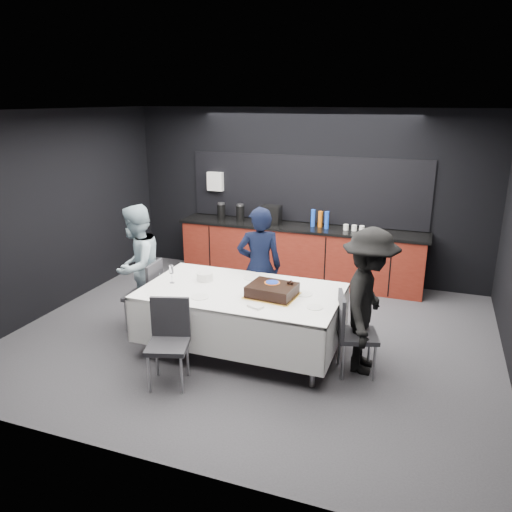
# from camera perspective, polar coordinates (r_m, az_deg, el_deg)

# --- Properties ---
(ground) EXTENTS (6.00, 6.00, 0.00)m
(ground) POSITION_cam_1_polar(r_m,az_deg,el_deg) (6.53, -0.30, -9.06)
(ground) COLOR #3F3E43
(ground) RESTS_ON ground
(room_shell) EXTENTS (6.04, 5.04, 2.82)m
(room_shell) POSITION_cam_1_polar(r_m,az_deg,el_deg) (5.94, -0.33, 7.18)
(room_shell) COLOR white
(room_shell) RESTS_ON ground
(kitchenette) EXTENTS (4.10, 0.64, 2.05)m
(kitchenette) POSITION_cam_1_polar(r_m,az_deg,el_deg) (8.31, 4.90, 0.80)
(kitchenette) COLOR #60180F
(kitchenette) RESTS_ON ground
(party_table) EXTENTS (2.32, 1.32, 0.78)m
(party_table) POSITION_cam_1_polar(r_m,az_deg,el_deg) (5.93, -1.66, -5.14)
(party_table) COLOR #99999E
(party_table) RESTS_ON ground
(cake_assembly) EXTENTS (0.60, 0.50, 0.17)m
(cake_assembly) POSITION_cam_1_polar(r_m,az_deg,el_deg) (5.67, 1.86, -3.95)
(cake_assembly) COLOR gold
(cake_assembly) RESTS_ON party_table
(plate_stack) EXTENTS (0.20, 0.20, 0.10)m
(plate_stack) POSITION_cam_1_polar(r_m,az_deg,el_deg) (6.20, -5.87, -2.33)
(plate_stack) COLOR white
(plate_stack) RESTS_ON party_table
(loose_plate_near) EXTENTS (0.21, 0.21, 0.01)m
(loose_plate_near) POSITION_cam_1_polar(r_m,az_deg,el_deg) (5.70, -6.45, -4.66)
(loose_plate_near) COLOR white
(loose_plate_near) RESTS_ON party_table
(loose_plate_right_a) EXTENTS (0.20, 0.20, 0.01)m
(loose_plate_right_a) POSITION_cam_1_polar(r_m,az_deg,el_deg) (5.77, 5.49, -4.33)
(loose_plate_right_a) COLOR white
(loose_plate_right_a) RESTS_ON party_table
(loose_plate_right_b) EXTENTS (0.18, 0.18, 0.01)m
(loose_plate_right_b) POSITION_cam_1_polar(r_m,az_deg,el_deg) (5.43, 6.73, -5.83)
(loose_plate_right_b) COLOR white
(loose_plate_right_b) RESTS_ON party_table
(loose_plate_far) EXTENTS (0.21, 0.21, 0.01)m
(loose_plate_far) POSITION_cam_1_polar(r_m,az_deg,el_deg) (6.25, -0.48, -2.50)
(loose_plate_far) COLOR white
(loose_plate_far) RESTS_ON party_table
(fork_pile) EXTENTS (0.19, 0.16, 0.03)m
(fork_pile) POSITION_cam_1_polar(r_m,az_deg,el_deg) (5.39, -0.07, -5.76)
(fork_pile) COLOR white
(fork_pile) RESTS_ON party_table
(champagne_flute) EXTENTS (0.06, 0.06, 0.22)m
(champagne_flute) POSITION_cam_1_polar(r_m,az_deg,el_deg) (6.13, -9.65, -1.65)
(champagne_flute) COLOR white
(champagne_flute) RESTS_ON party_table
(chair_left) EXTENTS (0.45, 0.45, 0.92)m
(chair_left) POSITION_cam_1_polar(r_m,az_deg,el_deg) (6.68, -12.25, -3.87)
(chair_left) COLOR #28282D
(chair_left) RESTS_ON ground
(chair_right) EXTENTS (0.52, 0.52, 0.92)m
(chair_right) POSITION_cam_1_polar(r_m,az_deg,el_deg) (5.59, 10.77, -8.12)
(chair_right) COLOR #28282D
(chair_right) RESTS_ON ground
(chair_near) EXTENTS (0.52, 0.52, 0.92)m
(chair_near) POSITION_cam_1_polar(r_m,az_deg,el_deg) (5.42, -9.92, -8.92)
(chair_near) COLOR #28282D
(chair_near) RESTS_ON ground
(person_center) EXTENTS (0.70, 0.59, 1.62)m
(person_center) POSITION_cam_1_polar(r_m,az_deg,el_deg) (6.56, 0.39, -1.28)
(person_center) COLOR black
(person_center) RESTS_ON ground
(person_left) EXTENTS (0.64, 0.81, 1.64)m
(person_left) POSITION_cam_1_polar(r_m,az_deg,el_deg) (6.73, -13.41, -1.19)
(person_left) COLOR #A1BDCB
(person_left) RESTS_ON ground
(person_right) EXTENTS (0.61, 1.06, 1.64)m
(person_right) POSITION_cam_1_polar(r_m,az_deg,el_deg) (5.58, 12.68, -5.09)
(person_right) COLOR black
(person_right) RESTS_ON ground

